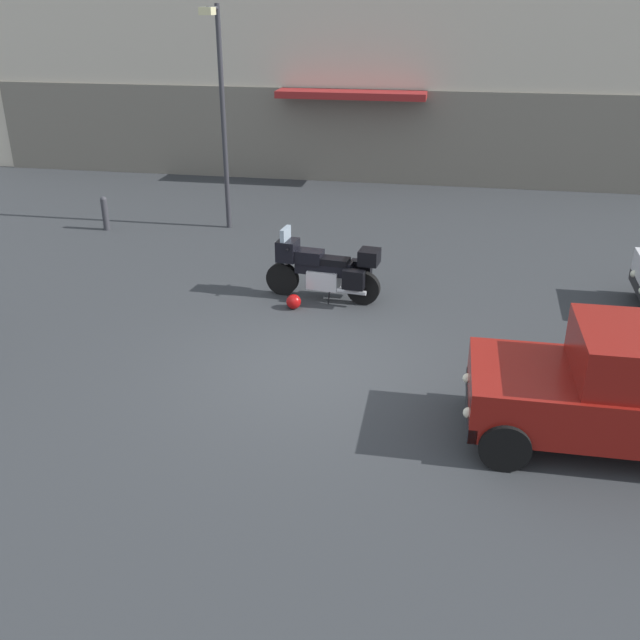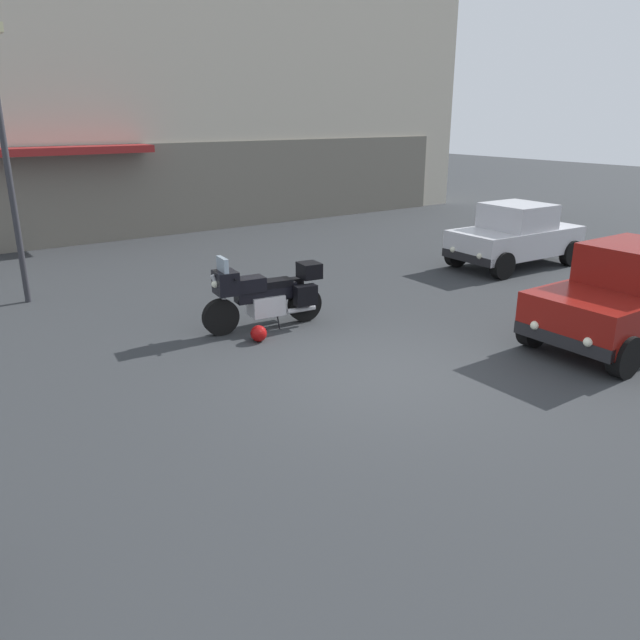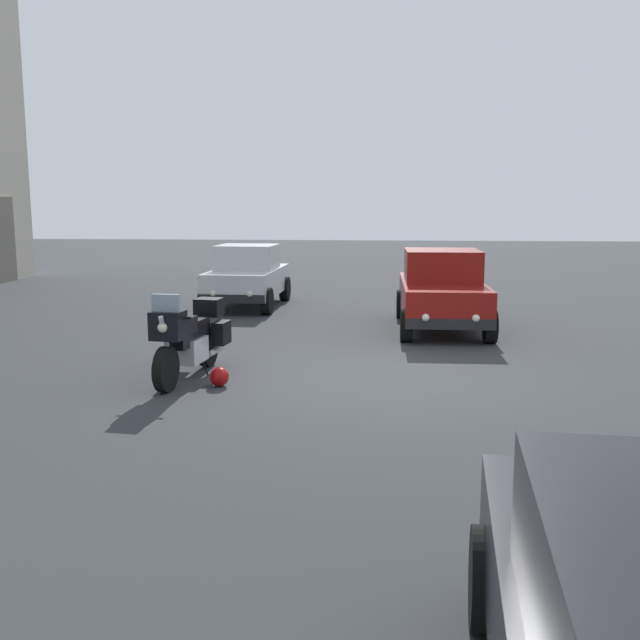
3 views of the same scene
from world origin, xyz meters
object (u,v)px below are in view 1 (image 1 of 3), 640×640
object	(u,v)px
bollard_curbside	(105,212)
motorcycle	(324,269)
streetlamp_curbside	(220,100)
car_hatchback_near	(626,390)
helmet	(294,302)

from	to	relation	value
bollard_curbside	motorcycle	bearing A→B (deg)	-29.09
motorcycle	streetlamp_curbside	distance (m)	5.72
motorcycle	car_hatchback_near	size ratio (longest dim) A/B	0.58
motorcycle	streetlamp_curbside	size ratio (longest dim) A/B	0.44
helmet	car_hatchback_near	world-z (taller)	car_hatchback_near
motorcycle	streetlamp_curbside	world-z (taller)	streetlamp_curbside
helmet	car_hatchback_near	bearing A→B (deg)	-35.02
helmet	bollard_curbside	bearing A→B (deg)	144.88
motorcycle	bollard_curbside	world-z (taller)	motorcycle
motorcycle	streetlamp_curbside	bearing A→B (deg)	-44.65
car_hatchback_near	bollard_curbside	bearing A→B (deg)	-35.25
car_hatchback_near	helmet	bearing A→B (deg)	-35.20
motorcycle	helmet	xyz separation A→B (m)	(-0.49, -0.56, -0.48)
helmet	streetlamp_curbside	distance (m)	6.11
car_hatchback_near	streetlamp_curbside	size ratio (longest dim) A/B	0.75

